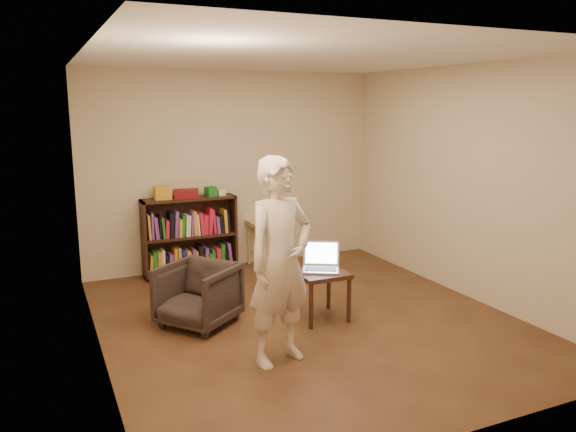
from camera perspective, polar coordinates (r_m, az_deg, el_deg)
name	(u,v)px	position (r m, az deg, el deg)	size (l,w,h in m)	color
floor	(307,320)	(5.84, 1.95, -10.49)	(4.50, 4.50, 0.00)	#3F2114
ceiling	(309,57)	(5.44, 2.14, 15.86)	(4.50, 4.50, 0.00)	white
wall_back	(233,170)	(7.55, -5.57, 4.64)	(4.00, 4.00, 0.00)	beige
wall_left	(93,210)	(4.95, -19.19, 0.59)	(4.50, 4.50, 0.00)	beige
wall_right	(468,183)	(6.62, 17.79, 3.23)	(4.50, 4.50, 0.00)	beige
bookshelf	(190,240)	(7.37, -9.94, -2.44)	(1.20, 0.30, 1.00)	black
box_yellow	(162,193)	(7.17, -12.64, 2.32)	(0.20, 0.15, 0.17)	gold
red_cloth	(186,194)	(7.25, -10.29, 2.25)	(0.30, 0.22, 0.10)	maroon
box_green	(211,192)	(7.30, -7.85, 2.48)	(0.12, 0.12, 0.12)	#1D6F1F
box_white	(221,193)	(7.36, -6.77, 2.37)	(0.09, 0.09, 0.07)	silver
stool	(265,230)	(7.61, -2.37, -1.41)	(0.43, 0.43, 0.62)	#A3864F
armchair	(198,295)	(5.68, -9.14, -7.90)	(0.66, 0.68, 0.62)	#2B241D
side_table	(321,279)	(5.75, 3.32, -6.42)	(0.49, 0.49, 0.50)	black
laptop	(321,264)	(5.77, 3.36, -4.85)	(0.49, 0.49, 0.27)	#BCBDC1
person	(280,262)	(4.68, -0.83, -4.66)	(0.64, 0.42, 1.76)	beige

